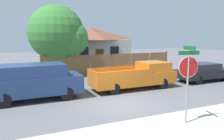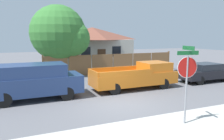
% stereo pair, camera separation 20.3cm
% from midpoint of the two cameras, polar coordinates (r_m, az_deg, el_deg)
% --- Properties ---
extents(ground_plane, '(80.00, 80.00, 0.00)m').
position_cam_midpoint_polar(ground_plane, '(10.98, 2.99, -8.88)').
color(ground_plane, slate).
extents(sidewalk_strip, '(36.00, 3.20, 0.01)m').
position_cam_midpoint_polar(sidewalk_strip, '(8.12, 14.60, -15.73)').
color(sidewalk_strip, beige).
rests_on(sidewalk_strip, ground).
extents(wooden_fence, '(12.32, 0.12, 1.85)m').
position_cam_midpoint_polar(wooden_fence, '(19.78, 0.58, 1.67)').
color(wooden_fence, brown).
rests_on(wooden_fence, ground).
extents(house, '(8.25, 6.63, 4.36)m').
position_cam_midpoint_polar(house, '(25.84, -4.88, 6.39)').
color(house, beige).
rests_on(house, ground).
extents(oak_tree, '(4.90, 4.66, 5.96)m').
position_cam_midpoint_polar(oak_tree, '(19.14, -12.87, 9.15)').
color(oak_tree, brown).
rests_on(oak_tree, ground).
extents(red_suv, '(4.81, 2.05, 1.89)m').
position_cam_midpoint_polar(red_suv, '(12.23, -19.11, -2.60)').
color(red_suv, navy).
rests_on(red_suv, ground).
extents(orange_pickup, '(5.54, 1.91, 1.66)m').
position_cam_midpoint_polar(orange_pickup, '(14.07, 6.97, -1.57)').
color(orange_pickup, orange).
rests_on(orange_pickup, ground).
extents(parked_sedan, '(4.57, 1.83, 1.35)m').
position_cam_midpoint_polar(parked_sedan, '(17.74, 23.69, -0.47)').
color(parked_sedan, black).
rests_on(parked_sedan, ground).
extents(stop_sign, '(0.85, 0.77, 2.98)m').
position_cam_midpoint_polar(stop_sign, '(8.66, 19.64, -0.55)').
color(stop_sign, gray).
rests_on(stop_sign, ground).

